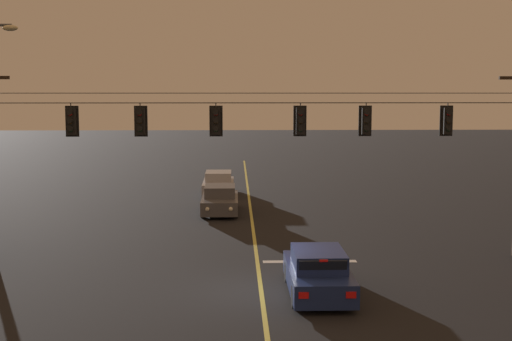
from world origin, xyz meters
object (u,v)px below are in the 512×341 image
(car_waiting_near_lane, at_px, (318,273))
(car_oncoming_lead, at_px, (220,200))
(traffic_light_leftmost, at_px, (71,121))
(car_oncoming_trailing, at_px, (218,184))
(traffic_light_centre, at_px, (216,121))
(traffic_light_left_inner, at_px, (140,121))
(traffic_light_rightmost, at_px, (366,121))
(traffic_light_right_inner, at_px, (300,121))
(traffic_light_far_right, at_px, (448,121))

(car_waiting_near_lane, height_order, car_oncoming_lead, same)
(car_oncoming_lead, bearing_deg, traffic_light_leftmost, -118.04)
(traffic_light_leftmost, height_order, car_oncoming_trailing, traffic_light_leftmost)
(traffic_light_centre, xyz_separation_m, car_oncoming_trailing, (-0.32, 15.68, -4.42))
(traffic_light_leftmost, bearing_deg, traffic_light_left_inner, 0.00)
(traffic_light_left_inner, bearing_deg, traffic_light_rightmost, 0.00)
(traffic_light_right_inner, relative_size, car_oncoming_lead, 0.28)
(traffic_light_left_inner, relative_size, traffic_light_far_right, 1.00)
(traffic_light_leftmost, relative_size, traffic_light_rightmost, 1.00)
(car_waiting_near_lane, height_order, car_oncoming_trailing, same)
(traffic_light_centre, relative_size, car_oncoming_trailing, 0.28)
(traffic_light_leftmost, distance_m, car_oncoming_trailing, 17.00)
(traffic_light_centre, bearing_deg, car_oncoming_trailing, 91.16)
(traffic_light_right_inner, bearing_deg, car_oncoming_trailing, 102.15)
(traffic_light_left_inner, distance_m, traffic_light_right_inner, 5.78)
(traffic_light_far_right, height_order, car_oncoming_lead, traffic_light_far_right)
(traffic_light_centre, relative_size, car_oncoming_lead, 0.28)
(traffic_light_centre, relative_size, traffic_light_far_right, 1.00)
(traffic_light_left_inner, height_order, traffic_light_rightmost, same)
(traffic_light_rightmost, xyz_separation_m, car_waiting_near_lane, (-2.26, -4.57, -4.42))
(traffic_light_right_inner, bearing_deg, traffic_light_far_right, 0.00)
(car_waiting_near_lane, distance_m, car_oncoming_trailing, 20.54)
(traffic_light_right_inner, height_order, car_oncoming_lead, traffic_light_right_inner)
(traffic_light_centre, relative_size, traffic_light_rightmost, 1.00)
(traffic_light_centre, xyz_separation_m, traffic_light_rightmost, (5.45, 0.00, 0.00))
(traffic_light_leftmost, xyz_separation_m, car_waiting_near_lane, (8.38, -4.57, -4.42))
(traffic_light_far_right, xyz_separation_m, car_oncoming_trailing, (-8.76, 15.68, -4.42))
(traffic_light_leftmost, distance_m, traffic_light_right_inner, 8.25)
(traffic_light_right_inner, distance_m, traffic_light_far_right, 5.39)
(car_oncoming_lead, bearing_deg, car_oncoming_trailing, 92.14)
(traffic_light_left_inner, relative_size, traffic_light_rightmost, 1.00)
(traffic_light_far_right, relative_size, car_oncoming_lead, 0.28)
(car_oncoming_lead, bearing_deg, traffic_light_right_inner, -71.82)
(traffic_light_leftmost, xyz_separation_m, traffic_light_left_inner, (2.47, 0.00, 0.00))
(traffic_light_leftmost, distance_m, car_oncoming_lead, 11.72)
(traffic_light_leftmost, xyz_separation_m, car_oncoming_lead, (5.10, 9.58, -4.42))
(traffic_light_leftmost, xyz_separation_m, traffic_light_far_right, (13.64, 0.00, 0.00))
(traffic_light_left_inner, bearing_deg, car_oncoming_lead, 74.65)
(traffic_light_leftmost, bearing_deg, car_oncoming_trailing, 72.72)
(traffic_light_rightmost, bearing_deg, traffic_light_right_inner, 180.00)
(traffic_light_right_inner, xyz_separation_m, car_waiting_near_lane, (0.13, -4.57, -4.42))
(traffic_light_far_right, distance_m, car_oncoming_trailing, 18.49)
(traffic_light_centre, distance_m, car_oncoming_lead, 10.55)
(traffic_light_leftmost, height_order, traffic_light_far_right, same)
(traffic_light_right_inner, relative_size, car_waiting_near_lane, 0.28)
(traffic_light_rightmost, xyz_separation_m, car_oncoming_trailing, (-5.76, 15.68, -4.42))
(traffic_light_left_inner, distance_m, traffic_light_far_right, 11.16)
(traffic_light_left_inner, bearing_deg, traffic_light_right_inner, 0.00)
(traffic_light_right_inner, xyz_separation_m, car_oncoming_lead, (-3.15, 9.58, -4.42))
(traffic_light_far_right, bearing_deg, traffic_light_left_inner, 180.00)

